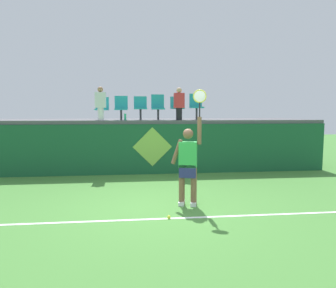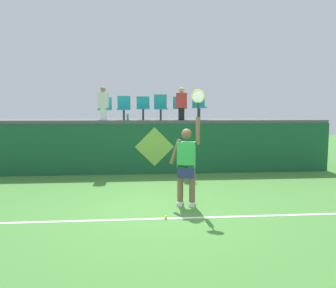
# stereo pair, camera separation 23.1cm
# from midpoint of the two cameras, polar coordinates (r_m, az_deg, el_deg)

# --- Properties ---
(ground_plane) EXTENTS (40.00, 40.00, 0.00)m
(ground_plane) POSITION_cam_midpoint_polar(r_m,az_deg,el_deg) (6.82, -2.24, -11.42)
(ground_plane) COLOR #478438
(court_back_wall) EXTENTS (11.91, 0.20, 1.63)m
(court_back_wall) POSITION_cam_midpoint_polar(r_m,az_deg,el_deg) (10.32, -3.80, -0.91)
(court_back_wall) COLOR #195633
(court_back_wall) RESTS_ON ground_plane
(spectator_platform) EXTENTS (11.91, 3.10, 0.12)m
(spectator_platform) POSITION_cam_midpoint_polar(r_m,az_deg,el_deg) (11.75, -4.18, 4.18)
(spectator_platform) COLOR #56565B
(spectator_platform) RESTS_ON court_back_wall
(court_baseline_stripe) EXTENTS (10.72, 0.08, 0.01)m
(court_baseline_stripe) POSITION_cam_midpoint_polar(r_m,az_deg,el_deg) (6.15, -1.74, -13.31)
(court_baseline_stripe) COLOR white
(court_baseline_stripe) RESTS_ON ground_plane
(tennis_player) EXTENTS (0.74, 0.35, 2.49)m
(tennis_player) POSITION_cam_midpoint_polar(r_m,az_deg,el_deg) (6.80, 2.68, -3.37)
(tennis_player) COLOR white
(tennis_player) RESTS_ON ground_plane
(tennis_ball) EXTENTS (0.07, 0.07, 0.07)m
(tennis_ball) POSITION_cam_midpoint_polar(r_m,az_deg,el_deg) (6.14, -0.94, -13.05)
(tennis_ball) COLOR #D1E533
(tennis_ball) RESTS_ON ground_plane
(water_bottle) EXTENTS (0.07, 0.07, 0.22)m
(water_bottle) POSITION_cam_midpoint_polar(r_m,az_deg,el_deg) (10.42, -8.36, 4.85)
(water_bottle) COLOR #26B272
(water_bottle) RESTS_ON spectator_platform
(stadium_chair_0) EXTENTS (0.44, 0.42, 0.77)m
(stadium_chair_0) POSITION_cam_midpoint_polar(r_m,az_deg,el_deg) (10.92, -12.42, 6.46)
(stadium_chair_0) COLOR #38383D
(stadium_chair_0) RESTS_ON spectator_platform
(stadium_chair_1) EXTENTS (0.44, 0.42, 0.81)m
(stadium_chair_1) POSITION_cam_midpoint_polar(r_m,az_deg,el_deg) (10.88, -9.06, 6.63)
(stadium_chair_1) COLOR #38383D
(stadium_chair_1) RESTS_ON spectator_platform
(stadium_chair_2) EXTENTS (0.44, 0.42, 0.80)m
(stadium_chair_2) POSITION_cam_midpoint_polar(r_m,az_deg,el_deg) (10.86, -5.61, 6.73)
(stadium_chair_2) COLOR #38383D
(stadium_chair_2) RESTS_ON spectator_platform
(stadium_chair_3) EXTENTS (0.44, 0.42, 0.87)m
(stadium_chair_3) POSITION_cam_midpoint_polar(r_m,az_deg,el_deg) (10.90, -2.45, 6.85)
(stadium_chair_3) COLOR #38383D
(stadium_chair_3) RESTS_ON spectator_platform
(stadium_chair_4) EXTENTS (0.44, 0.42, 0.80)m
(stadium_chair_4) POSITION_cam_midpoint_polar(r_m,az_deg,el_deg) (10.95, 1.04, 6.77)
(stadium_chair_4) COLOR #38383D
(stadium_chair_4) RESTS_ON spectator_platform
(stadium_chair_5) EXTENTS (0.44, 0.42, 0.91)m
(stadium_chair_5) POSITION_cam_midpoint_polar(r_m,az_deg,el_deg) (11.07, 4.51, 7.01)
(stadium_chair_5) COLOR #38383D
(stadium_chair_5) RESTS_ON spectator_platform
(spectator_0) EXTENTS (0.34, 0.20, 1.07)m
(spectator_0) POSITION_cam_midpoint_polar(r_m,az_deg,el_deg) (10.49, 1.38, 7.34)
(spectator_0) COLOR black
(spectator_0) RESTS_ON spectator_platform
(spectator_1) EXTENTS (0.34, 0.20, 1.08)m
(spectator_1) POSITION_cam_midpoint_polar(r_m,az_deg,el_deg) (10.46, -12.70, 7.22)
(spectator_1) COLOR white
(spectator_1) RESTS_ON spectator_platform
(wall_signage_mount) EXTENTS (1.27, 0.01, 1.53)m
(wall_signage_mount) POSITION_cam_midpoint_polar(r_m,az_deg,el_deg) (10.35, -3.45, -5.44)
(wall_signage_mount) COLOR #195633
(wall_signage_mount) RESTS_ON ground_plane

